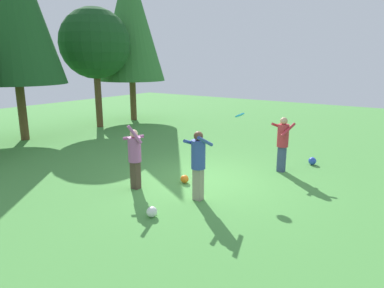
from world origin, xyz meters
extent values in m
plane|color=#4C9342|center=(0.00, 0.00, 0.00)|extent=(40.00, 40.00, 0.00)
cube|color=#4C382D|center=(-1.57, 1.12, 0.37)|extent=(0.19, 0.22, 0.74)
cylinder|color=#A85693|center=(-1.57, 1.12, 1.07)|extent=(0.34, 0.34, 0.65)
sphere|color=beige|center=(-1.57, 1.12, 1.49)|extent=(0.21, 0.21, 0.21)
cylinder|color=#A85693|center=(-1.44, 1.27, 1.35)|extent=(0.47, 0.42, 0.12)
cylinder|color=#A85693|center=(-1.70, 0.97, 1.50)|extent=(0.33, 0.30, 0.50)
cube|color=#38476B|center=(2.05, -1.50, 0.39)|extent=(0.19, 0.22, 0.78)
cylinder|color=#B72D38|center=(2.05, -1.50, 1.13)|extent=(0.34, 0.34, 0.68)
sphere|color=tan|center=(2.05, -1.50, 1.57)|extent=(0.22, 0.22, 0.22)
cylinder|color=#B72D38|center=(1.96, -1.68, 1.34)|extent=(0.50, 0.31, 0.40)
cylinder|color=#B72D38|center=(2.14, -1.32, 1.37)|extent=(0.54, 0.33, 0.28)
cube|color=gray|center=(-1.26, -0.67, 0.40)|extent=(0.19, 0.22, 0.80)
cylinder|color=#334C9E|center=(-1.26, -0.67, 1.15)|extent=(0.34, 0.34, 0.69)
sphere|color=brown|center=(-1.26, -0.67, 1.59)|extent=(0.23, 0.23, 0.23)
cylinder|color=#334C9E|center=(-1.25, -0.47, 1.40)|extent=(0.59, 0.11, 0.27)
cylinder|color=#334C9E|center=(-1.27, -0.87, 1.49)|extent=(0.57, 0.11, 0.34)
cylinder|color=#2393D1|center=(0.63, -0.76, 1.86)|extent=(0.29, 0.28, 0.15)
sphere|color=white|center=(-2.64, -0.39, 0.12)|extent=(0.24, 0.24, 0.24)
sphere|color=blue|center=(3.31, -2.08, 0.12)|extent=(0.25, 0.25, 0.25)
sphere|color=orange|center=(-0.50, 0.30, 0.12)|extent=(0.23, 0.23, 0.23)
cylinder|color=brown|center=(-0.06, 9.15, 2.16)|extent=(0.35, 0.35, 4.31)
cylinder|color=brown|center=(3.79, 8.86, 1.55)|extent=(0.33, 0.33, 3.11)
sphere|color=#19471E|center=(3.79, 8.86, 4.13)|extent=(3.42, 3.42, 3.42)
cylinder|color=brown|center=(6.36, 8.97, 2.02)|extent=(0.34, 0.34, 4.04)
cone|color=#337033|center=(6.36, 8.97, 5.45)|extent=(3.64, 3.64, 6.46)
camera|label=1|loc=(-7.83, -5.10, 3.32)|focal=32.40mm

